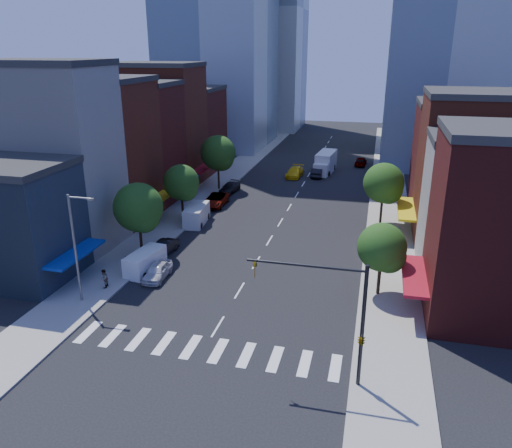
{
  "coord_description": "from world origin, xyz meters",
  "views": [
    {
      "loc": [
        10.52,
        -30.81,
        19.76
      ],
      "look_at": [
        0.67,
        9.21,
        5.0
      ],
      "focal_mm": 35.0,
      "sensor_mm": 36.0,
      "label": 1
    }
  ],
  "objects_px": {
    "parked_car_front": "(158,271)",
    "traffic_car_oncoming": "(318,172)",
    "parked_car_rear": "(230,188)",
    "pedestrian_far": "(104,279)",
    "pedestrian_near": "(127,264)",
    "parked_car_second": "(164,248)",
    "cargo_van_far": "(196,215)",
    "taxi": "(295,172)",
    "parked_car_third": "(216,200)",
    "cargo_van_near": "(144,262)",
    "box_truck": "(325,163)",
    "traffic_car_far": "(361,161)"
  },
  "relations": [
    {
      "from": "parked_car_second",
      "to": "box_truck",
      "type": "bearing_deg",
      "value": 79.35
    },
    {
      "from": "parked_car_third",
      "to": "traffic_car_oncoming",
      "type": "height_order",
      "value": "traffic_car_oncoming"
    },
    {
      "from": "parked_car_front",
      "to": "pedestrian_far",
      "type": "height_order",
      "value": "pedestrian_far"
    },
    {
      "from": "parked_car_third",
      "to": "cargo_van_near",
      "type": "bearing_deg",
      "value": -91.74
    },
    {
      "from": "taxi",
      "to": "parked_car_rear",
      "type": "bearing_deg",
      "value": -120.48
    },
    {
      "from": "cargo_van_far",
      "to": "pedestrian_far",
      "type": "xyz_separation_m",
      "value": [
        -1.85,
        -17.66,
        -0.1
      ]
    },
    {
      "from": "cargo_van_far",
      "to": "traffic_car_far",
      "type": "height_order",
      "value": "cargo_van_far"
    },
    {
      "from": "cargo_van_far",
      "to": "taxi",
      "type": "relative_size",
      "value": 0.98
    },
    {
      "from": "traffic_car_oncoming",
      "to": "taxi",
      "type": "bearing_deg",
      "value": 20.13
    },
    {
      "from": "cargo_van_far",
      "to": "cargo_van_near",
      "type": "bearing_deg",
      "value": -95.52
    },
    {
      "from": "cargo_van_near",
      "to": "pedestrian_near",
      "type": "distance_m",
      "value": 1.55
    },
    {
      "from": "traffic_car_oncoming",
      "to": "box_truck",
      "type": "bearing_deg",
      "value": -99.63
    },
    {
      "from": "parked_car_rear",
      "to": "pedestrian_far",
      "type": "xyz_separation_m",
      "value": [
        -1.84,
        -31.36,
        0.3
      ]
    },
    {
      "from": "parked_car_third",
      "to": "pedestrian_near",
      "type": "bearing_deg",
      "value": -95.23
    },
    {
      "from": "box_truck",
      "to": "taxi",
      "type": "bearing_deg",
      "value": -130.65
    },
    {
      "from": "parked_car_third",
      "to": "parked_car_rear",
      "type": "distance_m",
      "value": 6.46
    },
    {
      "from": "box_truck",
      "to": "parked_car_rear",
      "type": "bearing_deg",
      "value": -122.7
    },
    {
      "from": "taxi",
      "to": "pedestrian_far",
      "type": "relative_size",
      "value": 3.25
    },
    {
      "from": "parked_car_second",
      "to": "traffic_car_far",
      "type": "bearing_deg",
      "value": 75.31
    },
    {
      "from": "box_truck",
      "to": "pedestrian_near",
      "type": "bearing_deg",
      "value": -101.86
    },
    {
      "from": "taxi",
      "to": "traffic_car_oncoming",
      "type": "height_order",
      "value": "traffic_car_oncoming"
    },
    {
      "from": "parked_car_rear",
      "to": "pedestrian_far",
      "type": "bearing_deg",
      "value": -86.8
    },
    {
      "from": "parked_car_rear",
      "to": "parked_car_second",
      "type": "bearing_deg",
      "value": -83.45
    },
    {
      "from": "cargo_van_far",
      "to": "traffic_car_oncoming",
      "type": "height_order",
      "value": "cargo_van_far"
    },
    {
      "from": "pedestrian_far",
      "to": "box_truck",
      "type": "bearing_deg",
      "value": 156.66
    },
    {
      "from": "pedestrian_near",
      "to": "parked_car_second",
      "type": "bearing_deg",
      "value": 6.04
    },
    {
      "from": "parked_car_front",
      "to": "traffic_car_oncoming",
      "type": "height_order",
      "value": "traffic_car_oncoming"
    },
    {
      "from": "parked_car_rear",
      "to": "taxi",
      "type": "relative_size",
      "value": 0.87
    },
    {
      "from": "cargo_van_far",
      "to": "parked_car_front",
      "type": "bearing_deg",
      "value": -88.75
    },
    {
      "from": "parked_car_second",
      "to": "pedestrian_near",
      "type": "bearing_deg",
      "value": -98.31
    },
    {
      "from": "parked_car_front",
      "to": "traffic_car_oncoming",
      "type": "xyz_separation_m",
      "value": [
        9.38,
        40.48,
        0.09
      ]
    },
    {
      "from": "parked_car_rear",
      "to": "pedestrian_far",
      "type": "height_order",
      "value": "pedestrian_far"
    },
    {
      "from": "cargo_van_far",
      "to": "box_truck",
      "type": "xyz_separation_m",
      "value": [
        11.82,
        29.0,
        0.48
      ]
    },
    {
      "from": "parked_car_front",
      "to": "cargo_van_near",
      "type": "distance_m",
      "value": 2.02
    },
    {
      "from": "box_truck",
      "to": "pedestrian_near",
      "type": "height_order",
      "value": "box_truck"
    },
    {
      "from": "parked_car_second",
      "to": "parked_car_front",
      "type": "bearing_deg",
      "value": -65.43
    },
    {
      "from": "taxi",
      "to": "pedestrian_near",
      "type": "bearing_deg",
      "value": -99.07
    },
    {
      "from": "parked_car_third",
      "to": "box_truck",
      "type": "distance_m",
      "value": 24.78
    },
    {
      "from": "traffic_car_oncoming",
      "to": "parked_car_front",
      "type": "bearing_deg",
      "value": 80.35
    },
    {
      "from": "parked_car_rear",
      "to": "parked_car_front",
      "type": "bearing_deg",
      "value": -79.98
    },
    {
      "from": "parked_car_front",
      "to": "parked_car_rear",
      "type": "height_order",
      "value": "parked_car_front"
    },
    {
      "from": "traffic_car_oncoming",
      "to": "pedestrian_far",
      "type": "distance_m",
      "value": 45.4
    },
    {
      "from": "parked_car_second",
      "to": "cargo_van_far",
      "type": "height_order",
      "value": "cargo_van_far"
    },
    {
      "from": "parked_car_rear",
      "to": "box_truck",
      "type": "xyz_separation_m",
      "value": [
        11.83,
        15.3,
        0.87
      ]
    },
    {
      "from": "cargo_van_near",
      "to": "box_truck",
      "type": "distance_m",
      "value": 44.25
    },
    {
      "from": "parked_car_front",
      "to": "taxi",
      "type": "bearing_deg",
      "value": 79.34
    },
    {
      "from": "pedestrian_near",
      "to": "taxi",
      "type": "bearing_deg",
      "value": 8.14
    },
    {
      "from": "cargo_van_far",
      "to": "pedestrian_near",
      "type": "xyz_separation_m",
      "value": [
        -1.35,
        -14.44,
        -0.12
      ]
    },
    {
      "from": "cargo_van_far",
      "to": "traffic_car_oncoming",
      "type": "relative_size",
      "value": 1.08
    },
    {
      "from": "parked_car_front",
      "to": "parked_car_rear",
      "type": "bearing_deg",
      "value": 91.16
    }
  ]
}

